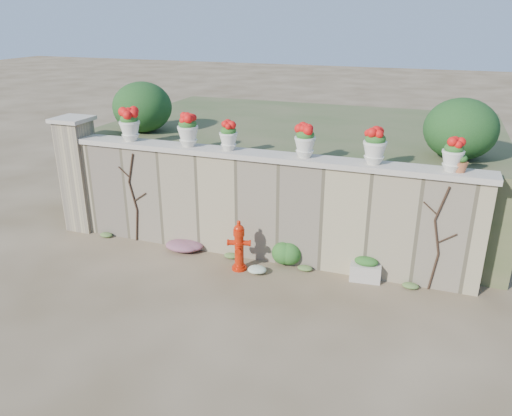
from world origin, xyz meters
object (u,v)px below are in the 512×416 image
at_px(planter_box, 366,269).
at_px(fire_hydrant, 239,245).
at_px(urn_pot_0, 130,125).
at_px(terracotta_pot, 460,164).

bearing_deg(planter_box, fire_hydrant, -175.64).
xyz_separation_m(planter_box, urn_pot_0, (-4.86, 0.27, 2.21)).
height_order(planter_box, urn_pot_0, urn_pot_0).
distance_m(fire_hydrant, terracotta_pot, 4.05).
bearing_deg(fire_hydrant, terracotta_pot, -4.47).
bearing_deg(terracotta_pot, urn_pot_0, -180.00).
bearing_deg(planter_box, terracotta_pot, 5.74).
relative_size(fire_hydrant, urn_pot_0, 1.53).
xyz_separation_m(urn_pot_0, terracotta_pot, (6.18, 0.00, -0.19)).
bearing_deg(urn_pot_0, planter_box, -3.12).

